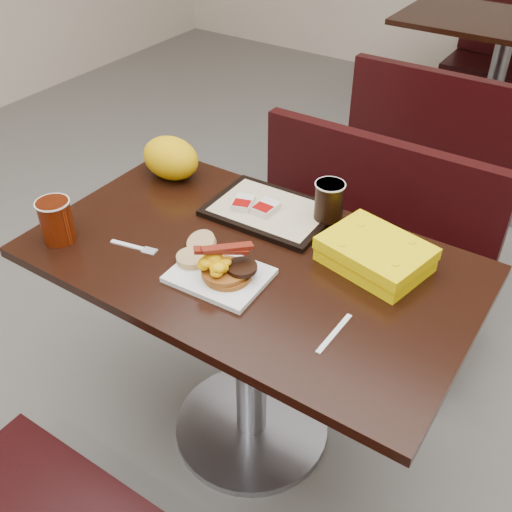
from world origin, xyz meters
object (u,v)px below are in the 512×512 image
Objects in this scene: table_far at (494,86)px; pancake_stack at (227,273)px; bench_near_n at (352,245)px; clamshell at (375,254)px; knife at (334,333)px; hashbrown_sleeve_left at (243,203)px; bench_far_s at (455,131)px; coffee_cup_near at (56,221)px; coffee_cup_far at (329,201)px; paper_bag at (171,158)px; hashbrown_sleeve_right at (266,208)px; fork at (127,245)px; platter at (220,275)px; table_near at (251,353)px; tray at (270,211)px.

table_far is 2.75m from pancake_stack.
bench_near_n is 3.78× the size of clamshell.
table_far is at bearing -171.59° from knife.
pancake_stack is 1.63× the size of hashbrown_sleeve_left.
bench_far_s is at bearing -169.29° from knife.
coffee_cup_near is (-0.49, -0.93, 0.45)m from bench_near_n.
coffee_cup_far is 0.57× the size of paper_bag.
hashbrown_sleeve_right is (0.42, 0.42, -0.03)m from coffee_cup_near.
bench_far_s is at bearing 69.98° from fork.
hashbrown_sleeve_right reaches higher than knife.
platter reaches higher than bench_near_n.
table_near is at bearing -90.00° from bench_near_n.
knife reaches higher than bench_near_n.
pancake_stack is at bearing -85.68° from table_near.
tray is 1.83× the size of paper_bag.
fork is at bearing -174.79° from pancake_stack.
knife is at bearing -3.36° from pancake_stack.
fork is at bearing -141.47° from clamshell.
table_far is 15.96× the size of hashbrown_sleeve_left.
coffee_cup_near is 0.59m from hashbrown_sleeve_right.
hashbrown_sleeve_right is 0.38m from paper_bag.
knife is 0.52m from tray.
paper_bag is (-0.45, 0.22, 0.44)m from table_near.
tray is at bearing 44.41° from fork.
fork reaches higher than bench_far_s.
coffee_cup_near is 0.53m from hashbrown_sleeve_left.
bench_near_n is 0.98m from knife.
table_far is 7.95× the size of knife.
tray is 0.03m from hashbrown_sleeve_right.
pancake_stack is at bearing -6.14° from fork.
hashbrown_sleeve_left is 0.07m from hashbrown_sleeve_right.
table_far is at bearing 72.17° from fork.
coffee_cup_far reaches higher than coffee_cup_near.
bench_near_n is 2.80× the size of tray.
fork and knife have the same top height.
table_far is 2.79m from fork.
clamshell is (0.31, 0.27, 0.03)m from platter.
clamshell is at bearing 14.88° from fork.
hashbrown_sleeve_right reaches higher than bench_near_n.
hashbrown_sleeve_right is at bearing 105.06° from pancake_stack.
platter is at bearing -37.36° from paper_bag.
bench_near_n is 0.98m from fork.
table_far is at bearing 87.17° from platter.
paper_bag reaches higher than coffee_cup_far.
table_near is 7.95× the size of knife.
table_far is 1.20× the size of bench_far_s.
platter is 0.49m from coffee_cup_near.
fork is 0.53× the size of clamshell.
platter is (-0.02, -2.72, 0.38)m from table_far.
tray reaches higher than bench_near_n.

